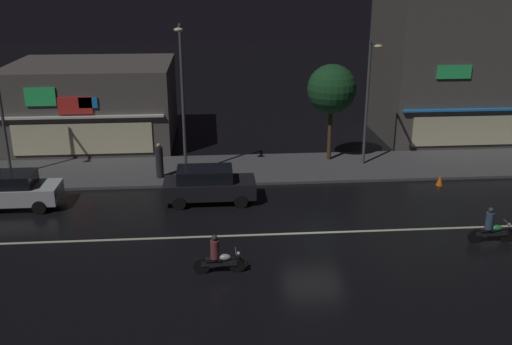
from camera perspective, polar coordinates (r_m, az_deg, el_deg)
The scene contains 14 objects.
ground_plane at distance 24.01m, azimuth 5.85°, elevation -6.06°, with size 140.00×140.00×0.00m, color black.
lane_divider_stripe at distance 24.00m, azimuth 5.85°, elevation -6.05°, with size 36.57×0.16×0.01m, color beige.
sidewalk_far at distance 31.54m, azimuth 3.22°, elevation 0.48°, with size 38.49×4.84×0.14m, color #4C4C4F.
storefront_left_block at distance 39.38m, azimuth 19.26°, elevation 9.83°, with size 9.32×7.49×8.93m.
storefront_center_block at distance 37.66m, azimuth -15.92°, elevation 6.74°, with size 9.87×8.42×5.02m.
streetlamp_mid at distance 29.12m, azimuth -7.41°, elevation 8.19°, with size 0.44×1.64×7.82m.
streetlamp_east at distance 31.34m, azimuth 11.25°, elevation 7.83°, with size 0.44×1.64×6.84m.
pedestrian_on_sidewalk at distance 29.97m, azimuth -9.66°, elevation 1.07°, with size 0.39×0.39×1.86m.
street_tree at distance 32.00m, azimuth 7.61°, elevation 8.28°, with size 2.73×2.73×5.45m.
parked_car_near_kerb at distance 26.86m, azimuth -4.80°, elevation -1.18°, with size 4.30×1.98×1.67m.
parked_car_trailing at distance 28.43m, azimuth -23.46°, elevation -1.60°, with size 4.30×1.98×1.67m.
motorcycle_lead at distance 24.70m, azimuth 22.49°, elevation -5.16°, with size 1.90×0.60×1.52m.
motorcycle_following at distance 20.66m, azimuth -3.86°, elevation -8.48°, with size 1.90×0.60×1.52m.
traffic_cone at distance 30.50m, azimuth 17.96°, elevation -0.73°, with size 0.36×0.36×0.55m, color orange.
Camera 1 is at (-4.14, -21.30, 10.27)m, focal length 39.86 mm.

